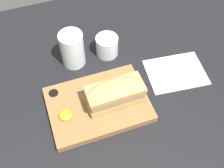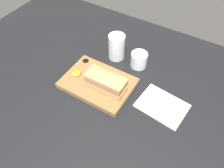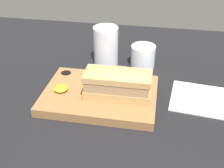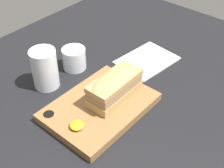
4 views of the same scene
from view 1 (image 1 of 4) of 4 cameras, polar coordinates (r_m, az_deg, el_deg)
name	(u,v)px [view 1 (image 1 of 4)]	position (r cm, az deg, el deg)	size (l,w,h in cm)	color
dining_table	(90,108)	(85.08, -4.39, -4.91)	(146.71, 106.04, 2.00)	black
serving_board	(98,104)	(83.08, -2.89, -4.15)	(29.04, 20.79, 2.39)	olive
sandwich	(115,93)	(78.79, 0.63, -1.89)	(16.44, 7.34, 7.60)	tan
mustard_dollop	(65,115)	(80.02, -9.45, -6.24)	(3.64, 3.64, 1.45)	gold
water_glass	(73,51)	(91.34, -7.91, 6.72)	(7.65, 7.65, 12.12)	silver
wine_glass	(107,46)	(94.55, -1.02, 7.71)	(7.47, 7.47, 6.93)	silver
napkin	(176,72)	(93.50, 12.81, 2.33)	(19.97, 15.98, 0.40)	white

